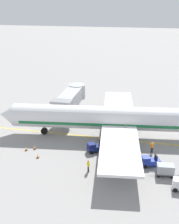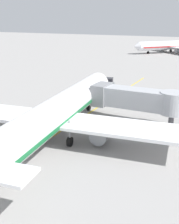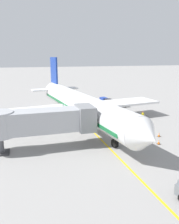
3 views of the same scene
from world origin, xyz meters
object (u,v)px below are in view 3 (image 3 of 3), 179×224
baggage_cart_front (114,105)px  baggage_tug_spare (122,103)px  parked_airliner (80,104)px  jet_bridge (42,121)px  baggage_tug_lead (114,120)px  ground_crew_wing_walker (91,108)px  baggage_cart_second_in_train (109,102)px  baggage_cart_third_in_train (104,100)px  baggage_tug_trailing (109,108)px  safety_cone_nose_right (159,135)px  safety_cone_wing_tip (150,140)px  ground_crew_loader (143,116)px  safety_cone_nose_left (159,142)px

baggage_cart_front → baggage_tug_spare: bearing=-143.9°
parked_airliner → jet_bridge: bearing=53.3°
baggage_tug_lead → ground_crew_wing_walker: (1.51, -8.05, 0.24)m
jet_bridge → baggage_cart_second_in_train: size_ratio=4.30×
baggage_tug_spare → baggage_cart_third_in_train: 4.66m
baggage_tug_trailing → baggage_cart_front: size_ratio=0.93×
parked_airliner → ground_crew_wing_walker: 7.53m
jet_bridge → ground_crew_wing_walker: jet_bridge is taller
baggage_cart_front → baggage_cart_third_in_train: 5.51m
safety_cone_nose_right → jet_bridge: bearing=-1.1°
baggage_tug_lead → baggage_cart_second_in_train: bearing=-108.0°
parked_airliner → baggage_tug_trailing: size_ratio=13.57×
baggage_tug_trailing → baggage_cart_front: bearing=-134.8°
safety_cone_nose_right → safety_cone_wing_tip: bearing=31.5°
baggage_cart_second_in_train → safety_cone_wing_tip: 22.11m
baggage_tug_trailing → baggage_tug_spare: bearing=-139.8°
baggage_cart_third_in_train → ground_crew_wing_walker: bearing=54.0°
parked_airliner → ground_crew_wing_walker: parked_airliner is taller
jet_bridge → ground_crew_loader: bearing=-157.1°
parked_airliner → ground_crew_wing_walker: size_ratio=22.08×
parked_airliner → baggage_cart_second_in_train: size_ratio=12.65×
baggage_cart_front → safety_cone_nose_right: bearing=88.1°
safety_cone_nose_left → baggage_tug_spare: bearing=-102.5°
baggage_cart_second_in_train → ground_crew_wing_walker: size_ratio=1.75×
baggage_tug_trailing → ground_crew_loader: bearing=111.8°
baggage_tug_lead → safety_cone_wing_tip: size_ratio=4.69×
baggage_tug_trailing → safety_cone_wing_tip: baggage_tug_trailing is taller
baggage_tug_lead → ground_crew_loader: size_ratio=1.64×
jet_bridge → baggage_cart_front: (-16.36, -17.02, -2.50)m
baggage_tug_trailing → ground_crew_loader: 8.32m
baggage_tug_spare → ground_crew_wing_walker: (8.19, 3.60, 0.24)m
parked_airliner → ground_crew_loader: (-10.67, 1.86, -2.23)m
baggage_cart_second_in_train → safety_cone_nose_left: 23.13m
baggage_tug_lead → safety_cone_nose_right: bearing=114.9°
baggage_cart_front → ground_crew_wing_walker: bearing=16.9°
baggage_cart_third_in_train → safety_cone_wing_tip: 24.30m
parked_airliner → baggage_tug_lead: parked_airliner is taller
jet_bridge → baggage_tug_trailing: bearing=-133.8°
safety_cone_nose_left → safety_cone_nose_right: 2.96m
baggage_cart_third_in_train → baggage_tug_trailing: bearing=78.3°
ground_crew_loader → baggage_cart_second_in_train: bearing=-85.2°
ground_crew_wing_walker → ground_crew_loader: 10.43m
ground_crew_loader → safety_cone_nose_left: bearing=71.5°
safety_cone_nose_right → baggage_cart_front: bearing=-91.9°
baggage_cart_front → ground_crew_wing_walker: size_ratio=1.75×
baggage_tug_lead → safety_cone_wing_tip: 9.03m
parked_airliner → baggage_cart_third_in_train: 16.24m
jet_bridge → baggage_tug_lead: jet_bridge is taller
baggage_tug_lead → safety_cone_nose_left: bearing=100.6°
parked_airliner → safety_cone_wing_tip: bearing=121.4°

